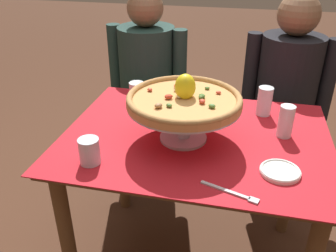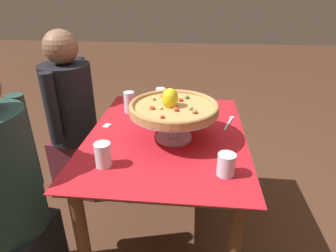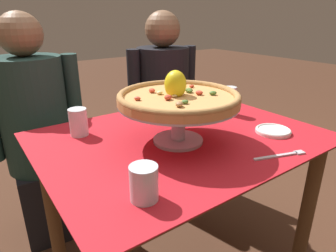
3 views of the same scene
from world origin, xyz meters
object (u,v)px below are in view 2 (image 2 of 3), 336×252
(water_glass_back_left, at_px, (103,156))
(pizza_stand, at_px, (174,118))
(pizza, at_px, (174,106))
(sugar_packet, at_px, (107,126))
(diner_left, at_px, (6,199))
(dinner_fork, at_px, (229,122))
(diner_right, at_px, (73,121))
(side_plate, at_px, (203,110))
(water_glass_front_left, at_px, (226,166))
(water_glass_back_right, at_px, (129,103))
(water_glass_side_right, at_px, (161,100))

(water_glass_back_left, bearing_deg, pizza_stand, -45.09)
(pizza, xyz_separation_m, sugar_packet, (0.10, 0.38, -0.17))
(sugar_packet, xyz_separation_m, diner_left, (-0.46, 0.35, -0.16))
(water_glass_back_left, bearing_deg, pizza, -44.96)
(dinner_fork, xyz_separation_m, diner_right, (0.23, 1.05, -0.15))
(pizza_stand, bearing_deg, sugar_packet, 74.88)
(side_plate, bearing_deg, water_glass_front_left, -172.70)
(diner_right, bearing_deg, side_plate, -95.07)
(water_glass_back_right, bearing_deg, sugar_packet, 157.99)
(water_glass_back_left, relative_size, sugar_packet, 2.17)
(dinner_fork, bearing_deg, side_plate, 44.10)
(pizza_stand, xyz_separation_m, diner_left, (-0.36, 0.73, -0.27))
(water_glass_back_right, bearing_deg, water_glass_side_right, -66.17)
(water_glass_side_right, distance_m, water_glass_back_right, 0.20)
(water_glass_back_left, bearing_deg, water_glass_back_right, 1.80)
(pizza_stand, xyz_separation_m, side_plate, (0.37, -0.16, -0.10))
(pizza_stand, bearing_deg, diner_left, 116.19)
(water_glass_back_left, height_order, diner_left, diner_left)
(sugar_packet, bearing_deg, water_glass_side_right, -42.74)
(dinner_fork, bearing_deg, water_glass_front_left, 173.02)
(dinner_fork, bearing_deg, water_glass_side_right, 66.97)
(dinner_fork, bearing_deg, diner_right, 77.54)
(water_glass_back_right, height_order, dinner_fork, water_glass_back_right)
(water_glass_side_right, relative_size, sugar_packet, 2.67)
(dinner_fork, relative_size, sugar_packet, 3.86)
(pizza_stand, xyz_separation_m, water_glass_front_left, (-0.29, -0.24, -0.07))
(pizza_stand, relative_size, diner_left, 0.36)
(water_glass_front_left, height_order, diner_left, diner_left)
(water_glass_side_right, bearing_deg, diner_right, 85.06)
(side_plate, bearing_deg, diner_right, 84.93)
(pizza, height_order, sugar_packet, pizza)
(pizza, distance_m, diner_left, 0.88)
(pizza_stand, xyz_separation_m, pizza, (-0.00, 0.00, 0.06))
(pizza, bearing_deg, water_glass_side_right, 16.16)
(water_glass_back_right, xyz_separation_m, diner_right, (0.14, 0.45, -0.21))
(dinner_fork, bearing_deg, pizza, 125.52)
(water_glass_front_left, height_order, side_plate, water_glass_front_left)
(water_glass_back_right, bearing_deg, pizza, -136.40)
(diner_right, bearing_deg, sugar_packet, -133.34)
(dinner_fork, height_order, diner_left, diner_left)
(water_glass_front_left, bearing_deg, water_glass_back_right, 41.61)
(water_glass_back_left, relative_size, side_plate, 0.78)
(water_glass_back_right, relative_size, sugar_packet, 2.61)
(sugar_packet, bearing_deg, diner_left, 143.25)
(water_glass_side_right, bearing_deg, dinner_fork, -113.03)
(pizza_stand, distance_m, water_glass_front_left, 0.39)
(sugar_packet, height_order, diner_right, diner_right)
(side_plate, xyz_separation_m, dinner_fork, (-0.15, -0.15, -0.01))
(water_glass_back_left, bearing_deg, water_glass_side_right, -13.77)
(sugar_packet, relative_size, diner_right, 0.04)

